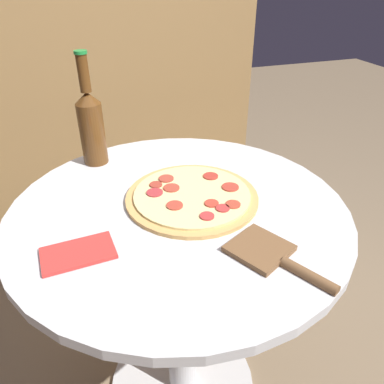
# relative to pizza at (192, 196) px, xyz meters

# --- Properties ---
(ground_plane) EXTENTS (8.00, 8.00, 0.00)m
(ground_plane) POSITION_rel_pizza_xyz_m (-0.04, -0.02, -0.75)
(ground_plane) COLOR #7A664C
(table) EXTENTS (0.82, 0.82, 0.74)m
(table) POSITION_rel_pizza_xyz_m (-0.04, -0.02, -0.22)
(table) COLOR silver
(table) RESTS_ON ground_plane
(fence_panel) EXTENTS (1.25, 0.04, 1.65)m
(fence_panel) POSITION_rel_pizza_xyz_m (-0.04, 0.87, 0.08)
(fence_panel) COLOR olive
(fence_panel) RESTS_ON ground_plane
(pizza) EXTENTS (0.33, 0.33, 0.02)m
(pizza) POSITION_rel_pizza_xyz_m (0.00, 0.00, 0.00)
(pizza) COLOR tan
(pizza) RESTS_ON table
(beer_bottle) EXTENTS (0.07, 0.07, 0.31)m
(beer_bottle) POSITION_rel_pizza_xyz_m (-0.20, 0.28, 0.11)
(beer_bottle) COLOR #563314
(beer_bottle) RESTS_ON table
(pizza_paddle) EXTENTS (0.16, 0.23, 0.02)m
(pizza_paddle) POSITION_rel_pizza_xyz_m (0.08, -0.26, -0.00)
(pizza_paddle) COLOR brown
(pizza_paddle) RESTS_ON table
(napkin) EXTENTS (0.15, 0.10, 0.01)m
(napkin) POSITION_rel_pizza_xyz_m (-0.29, -0.12, -0.00)
(napkin) COLOR red
(napkin) RESTS_ON table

